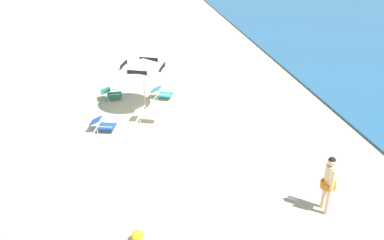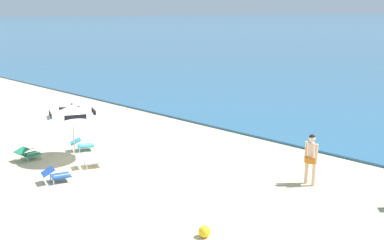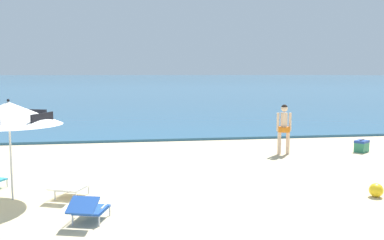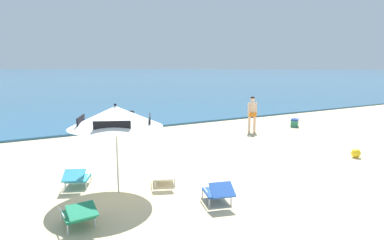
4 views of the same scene
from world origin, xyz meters
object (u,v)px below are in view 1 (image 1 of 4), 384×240
Objects in this scene: lounge_chair_facing_sea at (103,124)px; person_standing_near_shore at (329,180)px; lounge_chair_spare_folded at (146,114)px; beach_umbrella_striped_main at (143,64)px; lounge_chair_beside_umbrella at (162,93)px; beach_ball at (137,236)px; lounge_chair_under_umbrella at (111,93)px.

lounge_chair_facing_sea is 8.18m from person_standing_near_shore.
beach_umbrella_striped_main is at bearing 175.28° from lounge_chair_spare_folded.
lounge_chair_beside_umbrella is at bearing 155.09° from lounge_chair_spare_folded.
lounge_chair_spare_folded is (-0.55, 1.59, -0.00)m from lounge_chair_facing_sea.
beach_ball is (6.02, 0.69, -0.12)m from lounge_chair_facing_sea.
lounge_chair_beside_umbrella is at bearing 167.96° from beach_ball.
lounge_chair_beside_umbrella is 8.95m from person_standing_near_shore.
lounge_chair_beside_umbrella is (-0.79, 0.81, -1.56)m from beach_umbrella_striped_main.
lounge_chair_under_umbrella is (-1.14, -1.28, -1.56)m from beach_umbrella_striped_main.
person_standing_near_shore is (6.38, 4.09, 0.69)m from lounge_chair_spare_folded.
lounge_chair_spare_folded is (1.17, -0.10, -1.57)m from beach_umbrella_striped_main.
beach_umbrella_striped_main reaches higher than lounge_chair_spare_folded.
beach_ball is (0.18, -5.00, -0.81)m from person_standing_near_shore.
lounge_chair_under_umbrella is at bearing -178.22° from beach_ball.
lounge_chair_beside_umbrella is 1.02× the size of lounge_chair_facing_sea.
lounge_chair_spare_folded is at bearing -24.91° from lounge_chair_beside_umbrella.
lounge_chair_facing_sea is (1.71, -1.69, -1.56)m from beach_umbrella_striped_main.
beach_umbrella_striped_main reaches higher than lounge_chair_beside_umbrella.
beach_umbrella_striped_main is 1.93m from lounge_chair_beside_umbrella.
lounge_chair_beside_umbrella reaches higher than beach_ball.
lounge_chair_spare_folded is (1.96, -0.91, -0.00)m from lounge_chair_beside_umbrella.
person_standing_near_shore is at bearing 32.68° from lounge_chair_spare_folded.
lounge_chair_beside_umbrella is at bearing 135.02° from lounge_chair_facing_sea.
lounge_chair_spare_folded is at bearing 108.97° from lounge_chair_facing_sea.
beach_ball is at bearing -7.41° from beach_umbrella_striped_main.
beach_umbrella_striped_main reaches higher than lounge_chair_facing_sea.
lounge_chair_under_umbrella is at bearing -131.72° from beach_umbrella_striped_main.
beach_umbrella_striped_main is at bearing -152.09° from person_standing_near_shore.
lounge_chair_under_umbrella is 2.59m from lounge_chair_spare_folded.
lounge_chair_spare_folded is 0.62× the size of person_standing_near_shore.
lounge_chair_spare_folded reaches higher than lounge_chair_facing_sea.
beach_ball is at bearing -12.04° from lounge_chair_beside_umbrella.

